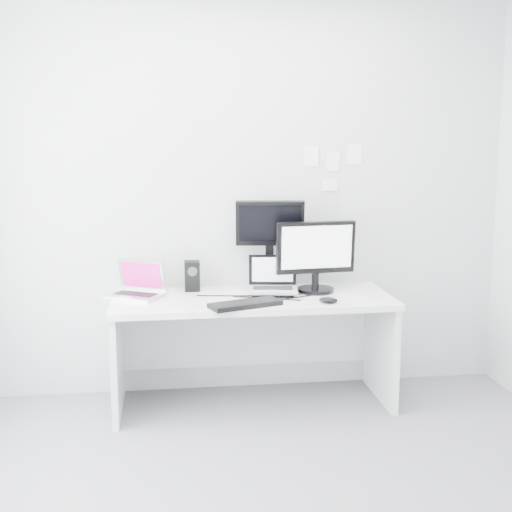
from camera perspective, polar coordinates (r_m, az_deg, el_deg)
ground at (r=3.48m, az=2.49°, el=-20.09°), size 3.60×3.60×0.00m
back_wall at (r=4.61m, az=-0.85°, el=5.06°), size 3.60×0.00×3.60m
desk at (r=4.46m, az=-0.29°, el=-8.02°), size 1.80×0.70×0.73m
macbook at (r=4.39m, az=-10.25°, el=-1.89°), size 0.41×0.38×0.25m
speaker at (r=4.54m, az=-5.40°, el=-1.68°), size 0.12×0.12×0.20m
dell_laptop at (r=4.38m, az=1.43°, el=-1.65°), size 0.35×0.29×0.26m
rear_monitor at (r=4.55m, az=1.16°, el=1.08°), size 0.47×0.22×0.62m
samsung_monitor at (r=4.48m, az=5.09°, el=0.03°), size 0.55×0.30×0.49m
keyboard at (r=4.11m, az=-0.90°, el=-4.07°), size 0.47×0.30×0.03m
mouse at (r=4.22m, az=6.11°, el=-3.72°), size 0.14×0.11×0.04m
wall_note_0 at (r=4.67m, az=4.70°, el=8.41°), size 0.10×0.00×0.14m
wall_note_1 at (r=4.70m, az=6.50°, el=7.90°), size 0.09×0.00×0.13m
wall_note_2 at (r=4.74m, az=8.29°, el=8.48°), size 0.10×0.00×0.14m
wall_note_3 at (r=4.70m, az=6.23°, el=5.95°), size 0.11×0.00×0.08m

